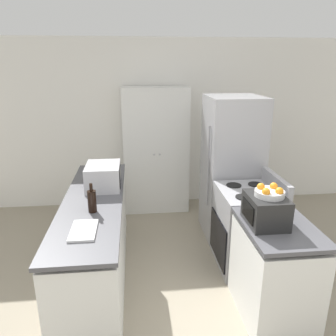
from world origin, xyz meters
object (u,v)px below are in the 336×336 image
Objects in this scene: wine_bottle at (92,201)px; stove at (247,228)px; microwave at (103,176)px; fruit_bowl at (270,192)px; pantry_cabinet at (156,150)px; toaster_oven at (266,210)px; refrigerator at (231,168)px.

stove is at bearing 11.92° from wine_bottle.
fruit_bowl is (1.47, -1.03, 0.16)m from microwave.
pantry_cabinet is 4.12× the size of microwave.
fruit_bowl is at bearing -99.02° from stove.
wine_bottle is (-1.64, -0.35, 0.56)m from stove.
pantry_cabinet is 2.55m from fruit_bowl.
toaster_oven is 1.54× the size of fruit_bowl.
refrigerator reaches higher than wine_bottle.
refrigerator is at bearing 33.96° from wine_bottle.
pantry_cabinet reaches higher than toaster_oven.
refrigerator is (0.92, -0.89, -0.03)m from pantry_cabinet.
microwave is at bearing -116.06° from pantry_cabinet.
pantry_cabinet is 6.82× the size of wine_bottle.
refrigerator is 4.00× the size of microwave.
wine_bottle reaches higher than toaster_oven.
pantry_cabinet reaches higher than fruit_bowl.
refrigerator is 1.55m from fruit_bowl.
refrigerator is 2.00m from wine_bottle.
refrigerator is (0.02, 0.77, 0.46)m from stove.
microwave is at bearing 169.98° from stove.
pantry_cabinet is at bearing 118.61° from stove.
wine_bottle is (-0.06, -0.63, -0.02)m from microwave.
microwave is (-0.68, -1.38, 0.09)m from pantry_cabinet.
refrigerator is at bearing 84.90° from fruit_bowl.
stove is at bearing 80.98° from fruit_bowl.
fruit_bowl is at bearing -95.10° from refrigerator.
pantry_cabinet reaches higher than wine_bottle.
stove is 4.32× the size of fruit_bowl.
wine_bottle is at bearing -95.10° from microwave.
microwave is 1.87× the size of fruit_bowl.
toaster_oven is at bearing -35.42° from microwave.
refrigerator is 1.53m from toaster_oven.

